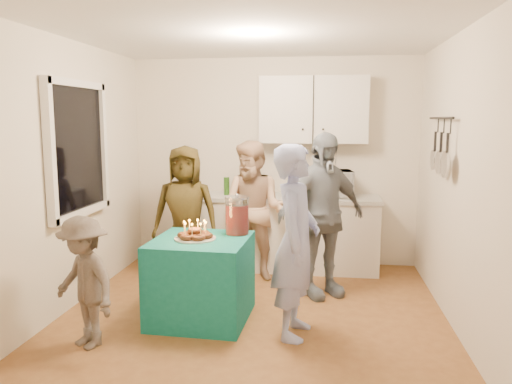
# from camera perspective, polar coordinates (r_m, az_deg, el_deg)

# --- Properties ---
(floor) EXTENTS (4.00, 4.00, 0.00)m
(floor) POSITION_cam_1_polar(r_m,az_deg,el_deg) (4.74, -0.59, -14.52)
(floor) COLOR brown
(floor) RESTS_ON ground
(ceiling) EXTENTS (4.00, 4.00, 0.00)m
(ceiling) POSITION_cam_1_polar(r_m,az_deg,el_deg) (4.43, -0.65, 18.20)
(ceiling) COLOR white
(ceiling) RESTS_ON floor
(back_wall) EXTENTS (3.60, 3.60, 0.00)m
(back_wall) POSITION_cam_1_polar(r_m,az_deg,el_deg) (6.37, 2.02, 3.47)
(back_wall) COLOR silver
(back_wall) RESTS_ON floor
(left_wall) EXTENTS (4.00, 4.00, 0.00)m
(left_wall) POSITION_cam_1_polar(r_m,az_deg,el_deg) (4.99, -21.53, 1.53)
(left_wall) COLOR silver
(left_wall) RESTS_ON floor
(right_wall) EXTENTS (4.00, 4.00, 0.00)m
(right_wall) POSITION_cam_1_polar(r_m,az_deg,el_deg) (4.50, 22.67, 0.80)
(right_wall) COLOR silver
(right_wall) RESTS_ON floor
(window_night) EXTENTS (0.04, 1.00, 1.20)m
(window_night) POSITION_cam_1_polar(r_m,az_deg,el_deg) (5.22, -19.78, 4.66)
(window_night) COLOR black
(window_night) RESTS_ON left_wall
(counter) EXTENTS (2.20, 0.58, 0.86)m
(counter) POSITION_cam_1_polar(r_m,az_deg,el_deg) (6.20, 3.54, -4.83)
(counter) COLOR white
(counter) RESTS_ON floor
(countertop) EXTENTS (2.24, 0.62, 0.05)m
(countertop) POSITION_cam_1_polar(r_m,az_deg,el_deg) (6.11, 3.58, -0.68)
(countertop) COLOR beige
(countertop) RESTS_ON counter
(upper_cabinet) EXTENTS (1.30, 0.30, 0.80)m
(upper_cabinet) POSITION_cam_1_polar(r_m,az_deg,el_deg) (6.17, 6.59, 9.30)
(upper_cabinet) COLOR white
(upper_cabinet) RESTS_ON back_wall
(pot_rack) EXTENTS (0.12, 1.00, 0.60)m
(pot_rack) POSITION_cam_1_polar(r_m,az_deg,el_deg) (5.14, 20.01, 5.15)
(pot_rack) COLOR black
(pot_rack) RESTS_ON right_wall
(microwave) EXTENTS (0.62, 0.46, 0.32)m
(microwave) POSITION_cam_1_polar(r_m,az_deg,el_deg) (6.07, 8.17, 0.95)
(microwave) COLOR white
(microwave) RESTS_ON countertop
(party_table) EXTENTS (0.89, 0.89, 0.76)m
(party_table) POSITION_cam_1_polar(r_m,az_deg,el_deg) (4.69, -6.27, -9.87)
(party_table) COLOR #117169
(party_table) RESTS_ON floor
(donut_cake) EXTENTS (0.38, 0.38, 0.18)m
(donut_cake) POSITION_cam_1_polar(r_m,az_deg,el_deg) (4.56, -6.99, -4.28)
(donut_cake) COLOR #381C0C
(donut_cake) RESTS_ON party_table
(punch_jar) EXTENTS (0.22, 0.22, 0.34)m
(punch_jar) POSITION_cam_1_polar(r_m,az_deg,el_deg) (4.72, -2.17, -2.80)
(punch_jar) COLOR red
(punch_jar) RESTS_ON party_table
(man_birthday) EXTENTS (0.46, 0.64, 1.64)m
(man_birthday) POSITION_cam_1_polar(r_m,az_deg,el_deg) (4.23, 4.58, -5.66)
(man_birthday) COLOR #9CA9E4
(man_birthday) RESTS_ON floor
(woman_back_left) EXTENTS (0.79, 0.54, 1.55)m
(woman_back_left) POSITION_cam_1_polar(r_m,az_deg,el_deg) (5.78, -8.04, -2.39)
(woman_back_left) COLOR brown
(woman_back_left) RESTS_ON floor
(woman_back_center) EXTENTS (0.93, 0.82, 1.60)m
(woman_back_center) POSITION_cam_1_polar(r_m,az_deg,el_deg) (5.73, -0.28, -2.14)
(woman_back_center) COLOR tan
(woman_back_center) RESTS_ON floor
(woman_back_right) EXTENTS (1.07, 0.89, 1.71)m
(woman_back_right) POSITION_cam_1_polar(r_m,az_deg,el_deg) (5.20, 7.49, -2.65)
(woman_back_right) COLOR black
(woman_back_right) RESTS_ON floor
(child_near_left) EXTENTS (0.81, 0.71, 1.08)m
(child_near_left) POSITION_cam_1_polar(r_m,az_deg,el_deg) (4.30, -19.06, -9.71)
(child_near_left) COLOR #4D443E
(child_near_left) RESTS_ON floor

